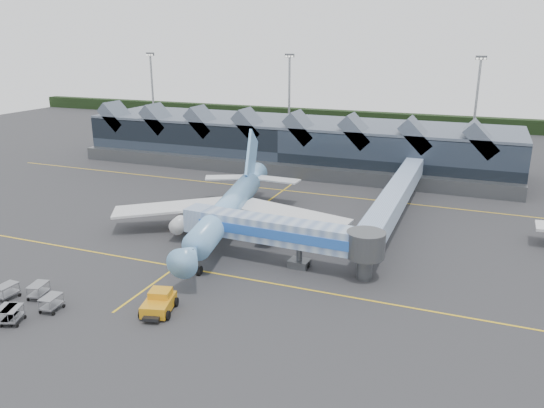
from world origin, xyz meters
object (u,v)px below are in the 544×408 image
at_px(main_airliner, 230,207).
at_px(jet_bridge, 291,234).
at_px(pushback_tug, 159,303).
at_px(fuel_truck, 201,212).

height_order(main_airliner, jet_bridge, main_airliner).
bearing_deg(pushback_tug, fuel_truck, 95.17).
height_order(main_airliner, pushback_tug, main_airliner).
height_order(fuel_truck, pushback_tug, fuel_truck).
relative_size(jet_bridge, pushback_tug, 4.95).
xyz_separation_m(jet_bridge, pushback_tug, (-8.30, -15.47, -3.03)).
bearing_deg(main_airliner, fuel_truck, 149.86).
bearing_deg(main_airliner, jet_bridge, -45.31).
xyz_separation_m(fuel_truck, pushback_tug, (9.19, -25.20, -0.72)).
relative_size(main_airliner, pushback_tug, 7.67).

